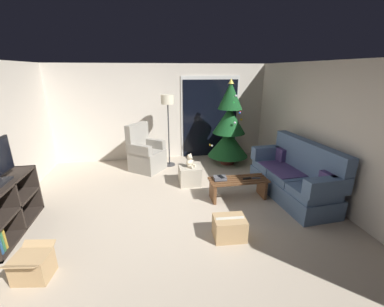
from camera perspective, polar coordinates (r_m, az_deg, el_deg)
name	(u,v)px	position (r m, az deg, el deg)	size (l,w,h in m)	color
ground_plane	(176,215)	(4.35, -3.69, -13.93)	(7.00, 7.00, 0.00)	#B2A38E
wall_back	(162,113)	(6.81, -6.88, 9.28)	(5.72, 0.12, 2.50)	beige
wall_right	(339,136)	(5.00, 30.68, 3.40)	(0.12, 6.00, 2.50)	beige
patio_door_frame	(210,117)	(6.96, 4.12, 8.32)	(1.60, 0.02, 2.20)	silver
patio_door_glass	(210,119)	(6.95, 4.14, 7.88)	(1.50, 0.02, 2.10)	black
couch	(295,177)	(5.14, 22.49, -5.03)	(0.90, 1.98, 1.08)	slate
coffee_table	(238,185)	(4.82, 10.52, -7.21)	(1.10, 0.40, 0.40)	brown
remote_graphite	(256,178)	(4.84, 14.50, -5.50)	(0.04, 0.16, 0.02)	#333338
remote_black	(247,178)	(4.79, 12.51, -5.60)	(0.04, 0.16, 0.02)	black
book_stack	(220,178)	(4.70, 6.44, -5.61)	(0.25, 0.21, 0.05)	#4C4C51
cell_phone	(221,177)	(4.69, 6.66, -5.27)	(0.07, 0.14, 0.01)	black
christmas_tree	(229,128)	(6.37, 8.46, 5.78)	(1.03, 1.03, 2.15)	#4C1E19
armchair	(146,154)	(6.15, -10.61, -0.08)	(0.96, 0.96, 1.13)	gray
floor_lamp	(168,106)	(6.10, -5.56, 10.68)	(0.32, 0.32, 1.78)	#2D2D30
media_shelf	(2,212)	(4.61, -37.38, -10.61)	(0.40, 1.40, 0.81)	black
ottoman	(190,175)	(5.35, -0.56, -4.99)	(0.44, 0.44, 0.40)	#B2A893
teddy_bear_cream	(190,161)	(5.22, -0.48, -1.81)	(0.21, 0.21, 0.29)	beige
cardboard_box_taped_mid_floor	(229,228)	(3.81, 8.58, -16.49)	(0.48, 0.37, 0.33)	tan
cardboard_box_open_near_shelf	(33,266)	(3.69, -32.69, -20.97)	(0.45, 0.52, 0.36)	tan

